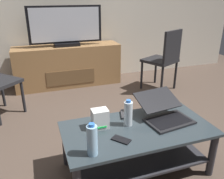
# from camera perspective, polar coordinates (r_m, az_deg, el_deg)

# --- Properties ---
(ground_plane) EXTENTS (7.68, 7.68, 0.00)m
(ground_plane) POSITION_cam_1_polar(r_m,az_deg,el_deg) (2.39, 0.94, -14.63)
(ground_plane) COLOR #4C3D33
(coffee_table) EXTENTS (1.22, 0.62, 0.42)m
(coffee_table) POSITION_cam_1_polar(r_m,az_deg,el_deg) (2.03, 6.08, -12.20)
(coffee_table) COLOR #2D383D
(coffee_table) RESTS_ON ground
(media_cabinet) EXTENTS (1.68, 0.43, 0.66)m
(media_cabinet) POSITION_cam_1_polar(r_m,az_deg,el_deg) (3.96, -10.50, 5.66)
(media_cabinet) COLOR olive
(media_cabinet) RESTS_ON ground
(television) EXTENTS (1.12, 0.20, 0.61)m
(television) POSITION_cam_1_polar(r_m,az_deg,el_deg) (3.81, -11.11, 14.56)
(television) COLOR black
(television) RESTS_ON media_cabinet
(dining_chair) EXTENTS (0.59, 0.59, 0.94)m
(dining_chair) POSITION_cam_1_polar(r_m,az_deg,el_deg) (3.71, 12.57, 7.62)
(dining_chair) COLOR black
(dining_chair) RESTS_ON ground
(laptop) EXTENTS (0.43, 0.48, 0.19)m
(laptop) POSITION_cam_1_polar(r_m,az_deg,el_deg) (2.11, 12.50, -5.35)
(laptop) COLOR black
(laptop) RESTS_ON coffee_table
(router_box) EXTENTS (0.13, 0.11, 0.16)m
(router_box) POSITION_cam_1_polar(r_m,az_deg,el_deg) (1.92, -2.91, -7.02)
(router_box) COLOR white
(router_box) RESTS_ON coffee_table
(water_bottle_near) EXTENTS (0.07, 0.07, 0.23)m
(water_bottle_near) POSITION_cam_1_polar(r_m,az_deg,el_deg) (1.95, 3.93, -5.76)
(water_bottle_near) COLOR silver
(water_bottle_near) RESTS_ON coffee_table
(water_bottle_far) EXTENTS (0.07, 0.07, 0.24)m
(water_bottle_far) POSITION_cam_1_polar(r_m,az_deg,el_deg) (1.61, -4.80, -12.07)
(water_bottle_far) COLOR #99C6E5
(water_bottle_far) RESTS_ON coffee_table
(cell_phone) EXTENTS (0.14, 0.15, 0.01)m
(cell_phone) POSITION_cam_1_polar(r_m,az_deg,el_deg) (1.80, 2.21, -11.99)
(cell_phone) COLOR black
(cell_phone) RESTS_ON coffee_table
(tv_remote) EXTENTS (0.09, 0.17, 0.02)m
(tv_remote) POSITION_cam_1_polar(r_m,az_deg,el_deg) (2.13, 2.75, -6.00)
(tv_remote) COLOR #2D2D30
(tv_remote) RESTS_ON coffee_table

